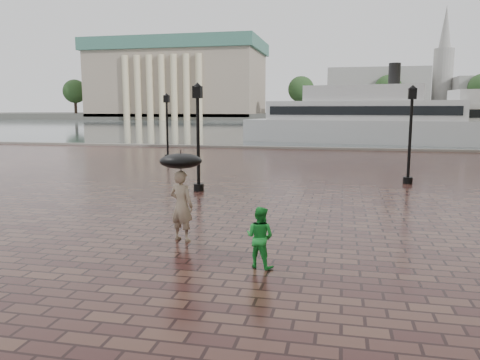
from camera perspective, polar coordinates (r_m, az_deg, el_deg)
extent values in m
plane|color=#321817|center=(9.51, 12.26, -12.86)|extent=(300.00, 300.00, 0.00)
plane|color=#414B4F|center=(100.92, 12.41, 6.48)|extent=(240.00, 240.00, 0.00)
cube|color=slate|center=(41.01, 12.39, 3.61)|extent=(80.00, 0.60, 0.30)
cube|color=#4C4C47|center=(168.88, 12.43, 7.60)|extent=(300.00, 60.00, 2.00)
cube|color=gray|center=(163.59, -7.49, 11.56)|extent=(55.00, 30.00, 22.00)
cube|color=#3C6E5F|center=(164.65, -7.58, 15.73)|extent=(57.00, 32.00, 4.00)
cube|color=gray|center=(159.28, 16.18, 10.30)|extent=(30.00, 22.00, 14.00)
cylinder|color=gray|center=(161.91, 23.44, 10.96)|extent=(6.00, 6.00, 20.00)
cone|color=gray|center=(163.25, 23.74, 15.87)|extent=(5.00, 5.00, 18.00)
cylinder|color=#2D2119|center=(172.20, -19.40, 8.33)|extent=(1.00, 1.00, 8.00)
sphere|color=#223D1B|center=(172.31, -19.49, 10.16)|extent=(8.00, 8.00, 8.00)
cylinder|color=#2D2119|center=(160.28, -11.45, 8.66)|extent=(1.00, 1.00, 8.00)
sphere|color=#223D1B|center=(160.39, -11.51, 10.63)|extent=(8.00, 8.00, 8.00)
cylinder|color=#2D2119|center=(151.82, -2.42, 8.83)|extent=(1.00, 1.00, 8.00)
sphere|color=#223D1B|center=(151.94, -2.43, 10.91)|extent=(8.00, 8.00, 8.00)
cylinder|color=#2D2119|center=(147.41, 7.41, 8.78)|extent=(1.00, 1.00, 8.00)
sphere|color=#223D1B|center=(147.54, 7.45, 10.91)|extent=(8.00, 8.00, 8.00)
cylinder|color=#2D2119|center=(147.43, 17.53, 8.45)|extent=(1.00, 1.00, 8.00)
sphere|color=#223D1B|center=(147.55, 17.62, 10.59)|extent=(8.00, 8.00, 8.00)
cylinder|color=black|center=(20.04, -5.05, -0.88)|extent=(0.44, 0.44, 0.30)
cylinder|color=black|center=(19.82, -5.12, 4.40)|extent=(0.14, 0.14, 4.00)
cube|color=black|center=(19.78, -5.21, 10.62)|extent=(0.35, 0.35, 0.50)
sphere|color=beige|center=(19.78, -5.21, 10.62)|extent=(0.28, 0.28, 0.28)
cylinder|color=black|center=(23.30, 19.77, -0.02)|extent=(0.44, 0.44, 0.30)
cylinder|color=black|center=(23.11, 20.00, 4.51)|extent=(0.14, 0.14, 4.00)
cube|color=black|center=(23.08, 20.28, 9.84)|extent=(0.35, 0.35, 0.50)
sphere|color=beige|center=(23.08, 20.28, 9.84)|extent=(0.28, 0.28, 0.28)
cylinder|color=black|center=(33.24, -8.79, 2.83)|extent=(0.44, 0.44, 0.30)
cylinder|color=black|center=(33.11, -8.86, 6.02)|extent=(0.14, 0.14, 4.00)
cube|color=black|center=(33.09, -8.95, 9.74)|extent=(0.35, 0.35, 0.50)
sphere|color=beige|center=(33.09, -8.95, 9.74)|extent=(0.28, 0.28, 0.28)
imported|color=gray|center=(12.40, -7.13, -3.12)|extent=(0.79, 0.63, 1.88)
imported|color=green|center=(10.32, 2.44, -6.96)|extent=(0.79, 0.70, 1.36)
cube|color=silver|center=(50.42, 14.67, 5.76)|extent=(25.00, 10.03, 2.34)
cube|color=silver|center=(50.37, 14.77, 8.19)|extent=(20.07, 8.41, 1.95)
cube|color=silver|center=(50.40, 14.85, 10.19)|extent=(12.29, 6.46, 1.56)
cylinder|color=black|center=(50.17, 18.31, 12.06)|extent=(1.17, 1.17, 2.34)
cube|color=black|center=(47.81, 14.34, 8.20)|extent=(18.24, 3.35, 0.88)
cube|color=black|center=(52.93, 15.15, 8.19)|extent=(18.24, 3.35, 0.88)
cylinder|color=black|center=(12.28, -7.19, -0.12)|extent=(0.02, 0.02, 0.95)
ellipsoid|color=black|center=(12.22, -7.24, 2.32)|extent=(1.10, 1.10, 0.39)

